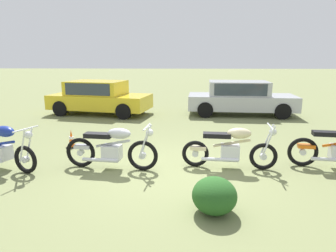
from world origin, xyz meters
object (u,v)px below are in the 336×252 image
object	(u,v)px
shrub_low	(214,196)
car_silver	(240,96)
motorcycle_silver	(112,148)
car_yellow	(99,96)
motorcycle_cream	(230,148)
motorcycle_blue	(1,147)
traffic_cone	(71,139)

from	to	relation	value
shrub_low	car_silver	bearing A→B (deg)	76.90
car_silver	shrub_low	size ratio (longest dim) A/B	5.93
motorcycle_silver	car_yellow	world-z (taller)	car_yellow
motorcycle_cream	shrub_low	size ratio (longest dim) A/B	2.71
motorcycle_cream	motorcycle_blue	bearing A→B (deg)	-171.83
motorcycle_cream	traffic_cone	size ratio (longest dim) A/B	4.19
traffic_cone	shrub_low	distance (m)	4.94
motorcycle_silver	shrub_low	world-z (taller)	motorcycle_silver
motorcycle_silver	motorcycle_cream	xyz separation A→B (m)	(2.61, 0.14, -0.00)
motorcycle_blue	motorcycle_silver	xyz separation A→B (m)	(2.44, 0.09, -0.01)
motorcycle_cream	traffic_cone	world-z (taller)	motorcycle_cream
motorcycle_cream	car_yellow	bearing A→B (deg)	131.13
car_silver	car_yellow	bearing A→B (deg)	-175.09
motorcycle_blue	motorcycle_silver	distance (m)	2.44
motorcycle_cream	traffic_cone	bearing A→B (deg)	166.08
shrub_low	motorcycle_blue	bearing A→B (deg)	158.28
motorcycle_blue	traffic_cone	xyz separation A→B (m)	(0.96, 1.68, -0.27)
motorcycle_cream	car_yellow	distance (m)	7.97
car_silver	traffic_cone	distance (m)	7.55
motorcycle_cream	car_silver	xyz separation A→B (m)	(1.43, 6.56, 0.32)
car_yellow	motorcycle_silver	bearing A→B (deg)	-61.36
car_yellow	shrub_low	xyz separation A→B (m)	(4.07, -8.49, -0.51)
car_yellow	motorcycle_cream	bearing A→B (deg)	-42.81
motorcycle_blue	car_yellow	distance (m)	6.73
motorcycle_silver	traffic_cone	xyz separation A→B (m)	(-1.48, 1.58, -0.25)
motorcycle_blue	traffic_cone	bearing A→B (deg)	81.20
car_yellow	car_silver	bearing A→B (deg)	12.42
motorcycle_cream	motorcycle_silver	bearing A→B (deg)	-171.46
car_yellow	car_silver	size ratio (longest dim) A/B	0.98
motorcycle_silver	car_yellow	bearing A→B (deg)	113.69
car_silver	motorcycle_blue	bearing A→B (deg)	-129.52
motorcycle_blue	motorcycle_cream	bearing A→B (deg)	23.61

